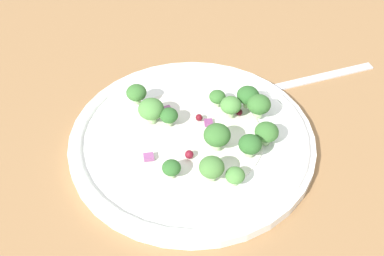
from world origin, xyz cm
name	(u,v)px	position (x,y,z in cm)	size (l,w,h in cm)	color
ground_plane	(199,171)	(0.00, 0.00, -1.00)	(180.00, 180.00, 2.00)	olive
plate	(192,139)	(2.77, -1.65, 0.86)	(28.20, 28.20, 1.70)	white
dressing_pool	(192,137)	(2.77, -1.65, 1.30)	(16.36, 16.36, 0.20)	white
broccoli_floret_0	(231,106)	(1.74, -6.98, 3.36)	(2.47, 2.47, 2.50)	#ADD18E
broccoli_floret_1	(136,93)	(11.10, -0.61, 3.42)	(2.44, 2.44, 2.47)	#9EC684
broccoli_floret_2	(169,116)	(5.82, -0.95, 3.01)	(2.11, 2.11, 2.14)	#ADD18E
broccoli_floret_3	(151,110)	(7.79, 0.04, 3.32)	(3.00, 3.00, 3.03)	#9EC684
broccoli_floret_4	(250,145)	(-3.88, -3.82, 3.34)	(2.54, 2.54, 2.57)	#ADD18E
broccoli_floret_5	(248,96)	(1.41, -9.60, 3.48)	(2.64, 2.64, 2.68)	#9EC684
broccoli_floret_6	(171,168)	(0.10, 4.12, 2.81)	(2.00, 2.00, 2.03)	#ADD18E
broccoli_floret_7	(267,133)	(-3.72, -6.89, 2.89)	(2.69, 2.69, 2.73)	#9EC684
broccoli_floret_8	(259,105)	(-0.56, -9.27, 3.48)	(2.78, 2.78, 2.81)	#ADD18E
broccoli_floret_9	(212,168)	(-3.31, 1.55, 3.51)	(2.65, 2.65, 2.68)	#9EC684
broccoli_floret_10	(217,136)	(-0.62, -2.12, 3.61)	(2.98, 2.98, 3.01)	#ADD18E
broccoli_floret_11	(217,97)	(4.20, -7.35, 2.90)	(1.98, 1.98, 2.01)	#ADD18E
broccoli_floret_12	(233,177)	(-5.20, 0.27, 2.52)	(2.06, 2.06, 2.09)	#9EC684
cranberry_0	(199,118)	(3.88, -3.91, 2.06)	(0.83, 0.83, 0.83)	maroon
cranberry_1	(189,154)	(0.63, 0.90, 1.93)	(0.97, 0.97, 0.97)	maroon
cranberry_2	(239,112)	(1.39, -8.20, 1.73)	(0.80, 0.80, 0.80)	#4C0A14
cranberry_3	(146,106)	(9.84, -0.82, 2.00)	(0.79, 0.79, 0.79)	maroon
onion_bit_0	(149,157)	(3.57, 4.21, 1.81)	(0.89, 1.10, 0.50)	#934C84
onion_bit_1	(208,123)	(2.83, -4.43, 1.52)	(1.00, 0.98, 0.58)	#843D75
onion_bit_2	(166,110)	(7.71, -2.12, 1.83)	(0.98, 1.35, 0.59)	#934C84
fork	(302,81)	(0.51, -19.90, 0.25)	(9.71, 17.53, 0.50)	silver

